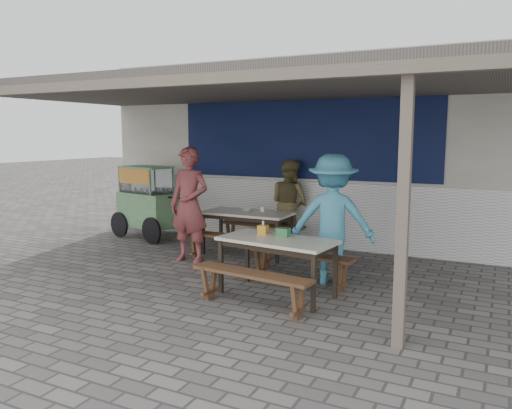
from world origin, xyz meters
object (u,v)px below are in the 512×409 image
at_px(table_right, 277,244).
at_px(bench_right_street, 251,281).
at_px(condiment_jar, 263,209).
at_px(tissue_box, 263,230).
at_px(patron_right_table, 332,219).
at_px(bench_left_street, 230,242).
at_px(patron_wall_side, 289,203).
at_px(condiment_bowl, 248,209).
at_px(table_left, 247,216).
at_px(vendor_cart, 147,199).
at_px(bench_right_wall, 299,260).
at_px(donation_box, 283,232).
at_px(patron_street_side, 189,205).
at_px(bench_left_wall, 262,229).

distance_m(table_right, bench_right_street, 0.68).
height_order(bench_right_street, condiment_jar, condiment_jar).
bearing_deg(condiment_jar, tissue_box, -64.05).
bearing_deg(patron_right_table, bench_left_street, -25.43).
xyz_separation_m(bench_left_street, patron_wall_side, (0.39, 1.53, 0.47)).
xyz_separation_m(tissue_box, condiment_bowl, (-1.15, 1.76, -0.04)).
bearing_deg(patron_wall_side, bench_left_street, 98.23).
relative_size(patron_right_table, tissue_box, 14.90).
xyz_separation_m(table_left, vendor_cart, (-2.45, 0.38, 0.11)).
bearing_deg(bench_right_wall, table_left, 147.11).
xyz_separation_m(patron_right_table, donation_box, (-0.44, -0.70, -0.10)).
bearing_deg(patron_street_side, bench_right_street, -39.88).
bearing_deg(condiment_jar, vendor_cart, 175.43).
bearing_deg(condiment_bowl, donation_box, -50.96).
bearing_deg(patron_wall_side, vendor_cart, 33.63).
distance_m(table_right, condiment_jar, 2.28).
xyz_separation_m(bench_left_wall, bench_right_wall, (1.44, -1.79, -0.00)).
bearing_deg(bench_left_street, patron_wall_side, 75.73).
xyz_separation_m(patron_street_side, donation_box, (2.00, -0.81, -0.13)).
xyz_separation_m(bench_left_street, bench_right_street, (1.30, -1.79, -0.00)).
bearing_deg(bench_right_street, condiment_jar, 119.82).
bearing_deg(patron_right_table, tissue_box, 27.80).
height_order(vendor_cart, tissue_box, vendor_cart).
bearing_deg(condiment_jar, patron_street_side, -129.89).
relative_size(vendor_cart, patron_street_side, 0.99).
relative_size(table_left, condiment_bowl, 9.00).
bearing_deg(vendor_cart, bench_right_wall, -9.64).
xyz_separation_m(patron_right_table, condiment_jar, (-1.60, 1.10, -0.11)).
xyz_separation_m(bench_right_street, patron_street_side, (-1.92, 1.56, 0.60)).
xyz_separation_m(bench_left_street, vendor_cart, (-2.45, 0.97, 0.44)).
xyz_separation_m(bench_right_street, bench_right_wall, (0.14, 1.19, 0.00)).
relative_size(condiment_jar, condiment_bowl, 0.49).
xyz_separation_m(bench_left_wall, table_right, (1.37, -2.38, 0.33)).
xyz_separation_m(patron_right_table, tissue_box, (-0.74, -0.68, -0.09)).
height_order(table_left, bench_left_street, table_left).
bearing_deg(condiment_bowl, bench_right_street, -61.73).
xyz_separation_m(table_left, bench_left_street, (-0.00, -0.59, -0.33)).
bearing_deg(patron_street_side, patron_right_table, -3.21).
height_order(bench_left_street, condiment_bowl, condiment_bowl).
distance_m(patron_right_table, condiment_bowl, 2.18).
distance_m(patron_wall_side, donation_box, 2.76).
bearing_deg(tissue_box, donation_box, -4.78).
bearing_deg(tissue_box, vendor_cart, 150.58).
relative_size(table_right, donation_box, 9.24).
height_order(bench_right_street, bench_right_wall, same).
bearing_deg(bench_right_street, tissue_box, 112.49).
bearing_deg(condiment_jar, patron_wall_side, 77.25).
distance_m(bench_right_wall, condiment_jar, 1.89).
relative_size(vendor_cart, condiment_jar, 22.22).
relative_size(table_right, patron_wall_side, 0.96).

